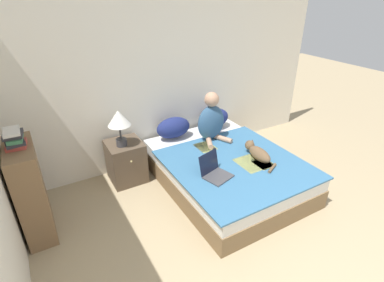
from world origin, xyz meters
TOP-DOWN VIEW (x-y plane):
  - wall_back at (0.00, 3.50)m, footprint 5.20×0.05m
  - bed at (0.32, 2.42)m, footprint 1.58×2.03m
  - pillow_near at (-0.03, 3.26)m, footprint 0.51×0.30m
  - pillow_far at (0.66, 3.26)m, footprint 0.51×0.30m
  - person_sitting at (0.41, 2.94)m, footprint 0.41×0.40m
  - cat_tabby at (0.63, 2.19)m, footprint 0.20×0.59m
  - laptop_open at (-0.06, 2.13)m, footprint 0.37×0.38m
  - nightstand at (-0.78, 3.20)m, footprint 0.45×0.48m
  - table_lamp at (-0.83, 3.15)m, footprint 0.28×0.28m
  - bookshelf at (-1.94, 2.74)m, footprint 0.27×0.67m
  - book_stack_top at (-1.94, 2.74)m, footprint 0.20×0.25m

SIDE VIEW (x-z plane):
  - bed at x=0.32m, z-range 0.00..0.43m
  - nightstand at x=-0.78m, z-range 0.00..0.57m
  - laptop_open at x=-0.06m, z-range 0.36..0.62m
  - cat_tabby at x=0.63m, z-range 0.43..0.61m
  - bookshelf at x=-1.94m, z-range 0.00..1.04m
  - pillow_near at x=-0.03m, z-range 0.44..0.74m
  - pillow_far at x=0.66m, z-range 0.44..0.74m
  - person_sitting at x=0.41m, z-range 0.38..1.08m
  - table_lamp at x=-0.83m, z-range 0.68..1.16m
  - book_stack_top at x=-1.94m, z-range 1.04..1.22m
  - wall_back at x=0.00m, z-range 0.00..2.55m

